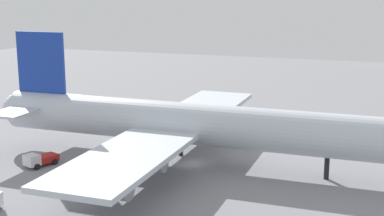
# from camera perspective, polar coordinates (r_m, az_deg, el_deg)

# --- Properties ---
(ground_plane) EXTENTS (267.41, 267.41, 0.00)m
(ground_plane) POSITION_cam_1_polar(r_m,az_deg,el_deg) (79.96, 0.00, -6.00)
(ground_plane) COLOR gray
(cargo_airplane) EXTENTS (66.85, 57.96, 19.00)m
(cargo_airplane) POSITION_cam_1_polar(r_m,az_deg,el_deg) (78.38, -0.26, -1.75)
(cargo_airplane) COLOR silver
(cargo_airplane) RESTS_ON ground_plane
(baggage_tug) EXTENTS (3.85, 5.40, 2.00)m
(baggage_tug) POSITION_cam_1_polar(r_m,az_deg,el_deg) (81.82, -16.02, -5.31)
(baggage_tug) COLOR silver
(baggage_tug) RESTS_ON ground_plane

